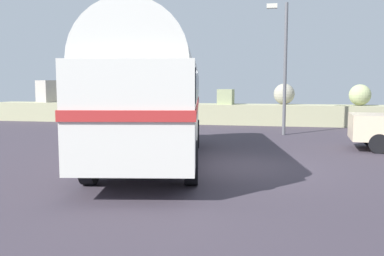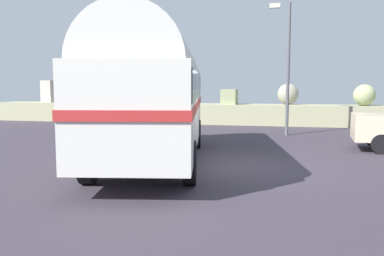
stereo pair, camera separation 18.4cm
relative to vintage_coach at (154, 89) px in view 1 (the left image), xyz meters
The scene contains 4 objects.
ground 3.14m from the vintage_coach, ahead, with size 32.00×26.00×0.02m.
breakwater 11.92m from the vintage_coach, 78.97° to the left, with size 31.36×2.15×2.42m.
vintage_coach is the anchor object (origin of this frame).
lamp_post 7.97m from the vintage_coach, 63.23° to the left, with size 0.89×0.32×5.56m.
Camera 1 is at (0.94, -10.67, 2.17)m, focal length 38.40 mm.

